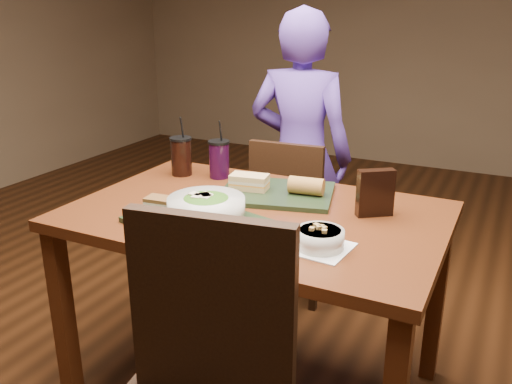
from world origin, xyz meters
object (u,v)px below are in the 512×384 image
soup_bowl (320,238)px  chip_bag (375,193)px  tray_near (197,221)px  tray_far (277,193)px  sandwich_near (160,203)px  baguette_near (203,232)px  sandwich_far (249,182)px  cup_berry (219,159)px  salad_bowl (206,207)px  diner (300,157)px  baguette_far (306,186)px  dining_table (256,234)px  cup_cola (181,156)px  chair_far (292,212)px

soup_bowl → chip_bag: (0.08, 0.34, 0.05)m
tray_near → tray_far: (0.12, 0.38, 0.00)m
sandwich_near → baguette_near: (0.27, -0.16, 0.01)m
sandwich_far → cup_berry: size_ratio=0.63×
tray_far → salad_bowl: bearing=-103.9°
sandwich_near → baguette_near: size_ratio=0.89×
diner → soup_bowl: size_ratio=7.53×
salad_bowl → chip_bag: size_ratio=1.55×
baguette_far → chip_bag: bearing=-11.6°
sandwich_near → chip_bag: bearing=25.6°
tray_near → baguette_near: (0.11, -0.14, 0.04)m
dining_table → tray_far: 0.21m
dining_table → tray_near: size_ratio=3.10×
soup_bowl → cup_cola: size_ratio=0.76×
chip_bag → sandwich_near: bearing=169.7°
tray_far → baguette_near: size_ratio=3.70×
soup_bowl → baguette_far: size_ratio=1.46×
chair_far → chip_bag: chip_bag is taller
chair_far → soup_bowl: chair_far is taller
chip_bag → cup_cola: bearing=137.0°
tray_near → chip_bag: 0.61m
tray_far → salad_bowl: 0.38m
chair_far → sandwich_far: size_ratio=5.43×
tray_far → sandwich_near: bearing=-127.9°
diner → baguette_near: (0.16, -1.18, 0.08)m
dining_table → soup_bowl: 0.39m
chair_far → sandwich_near: chair_far is taller
tray_near → baguette_near: 0.19m
salad_bowl → tray_near: bearing=-157.6°
dining_table → chair_far: bearing=102.3°
baguette_near → sandwich_near: bearing=149.6°
dining_table → chip_bag: 0.45m
baguette_far → cup_cola: 0.59m
baguette_far → cup_berry: (-0.43, 0.09, 0.03)m
baguette_far → cup_cola: size_ratio=0.52×
baguette_far → chip_bag: size_ratio=0.80×
soup_bowl → sandwich_far: bearing=139.6°
salad_bowl → cup_berry: size_ratio=1.05×
chair_far → sandwich_far: chair_far is taller
tray_near → chip_bag: (0.51, 0.34, 0.07)m
sandwich_near → chip_bag: size_ratio=0.61×
tray_near → sandwich_far: (0.02, 0.35, 0.04)m
tray_near → cup_berry: bearing=111.6°
baguette_far → cup_cola: bearing=175.0°
sandwich_far → diner: bearing=95.4°
chair_far → tray_near: bearing=-87.8°
sandwich_far → baguette_far: 0.22m
sandwich_near → baguette_near: bearing=-30.4°
sandwich_far → cup_cola: 0.38m
diner → cup_berry: bearing=70.9°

